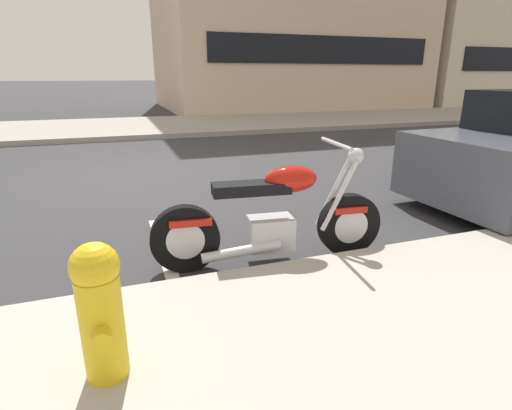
{
  "coord_description": "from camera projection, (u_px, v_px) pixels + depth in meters",
  "views": [
    {
      "loc": [
        -0.36,
        -7.07,
        1.66
      ],
      "look_at": [
        0.82,
        -3.75,
        0.52
      ],
      "focal_mm": 28.32,
      "sensor_mm": 36.0,
      "label": 1
    }
  ],
  "objects": [
    {
      "name": "parking_stall_stripe",
      "position": [
        166.0,
        258.0,
        3.83
      ],
      "size": [
        0.12,
        2.2,
        0.01
      ],
      "primitive_type": "cube",
      "color": "silver",
      "rests_on": "ground"
    },
    {
      "name": "ground_plane",
      "position": [
        139.0,
        176.0,
        6.97
      ],
      "size": [
        260.0,
        260.0,
        0.0
      ],
      "primitive_type": "plane",
      "color": "#333335"
    },
    {
      "name": "parked_motorcycle",
      "position": [
        274.0,
        219.0,
        3.64
      ],
      "size": [
        2.14,
        0.62,
        1.1
      ],
      "rotation": [
        0.0,
        0.0,
        -0.11
      ],
      "color": "black",
      "rests_on": "ground"
    },
    {
      "name": "townhouse_corner_block",
      "position": [
        468.0,
        8.0,
        24.04
      ],
      "size": [
        11.0,
        9.65,
        10.88
      ],
      "color": "beige",
      "rests_on": "ground"
    },
    {
      "name": "fire_hydrant",
      "position": [
        100.0,
        308.0,
        2.04
      ],
      "size": [
        0.24,
        0.36,
        0.75
      ],
      "color": "gold",
      "rests_on": "sidewalk_near_curb"
    },
    {
      "name": "sidewalk_far_curb",
      "position": [
        428.0,
        115.0,
        16.66
      ],
      "size": [
        120.0,
        5.0,
        0.14
      ],
      "primitive_type": "cube",
      "color": "gray",
      "rests_on": "ground"
    }
  ]
}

